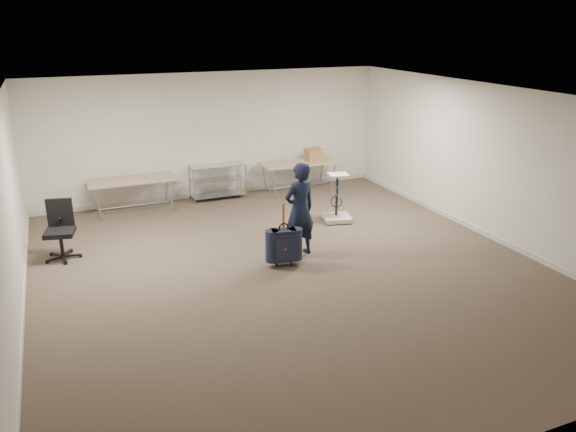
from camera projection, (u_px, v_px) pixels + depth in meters
name	position (u px, v px, depth m)	size (l,w,h in m)	color
ground	(290.00, 270.00, 9.18)	(9.00, 9.00, 0.00)	#4B3C2D
room_shell	(261.00, 238.00, 10.37)	(8.00, 9.00, 9.00)	silver
folding_table_left	(132.00, 181.00, 11.70)	(1.80, 0.75, 0.73)	tan
folding_table_right	(299.00, 164.00, 13.09)	(1.80, 0.75, 0.73)	tan
wire_shelf	(218.00, 180.00, 12.69)	(1.22, 0.47, 0.80)	#B8BABF
person	(300.00, 210.00, 9.52)	(0.60, 0.39, 1.64)	black
suitcase	(284.00, 245.00, 9.21)	(0.43, 0.29, 1.08)	black
office_chair	(62.00, 241.00, 9.55)	(0.61, 0.61, 1.01)	black
equipment_cart	(337.00, 209.00, 11.33)	(0.65, 0.65, 0.99)	beige
cardboard_box	(313.00, 154.00, 13.21)	(0.37, 0.28, 0.28)	olive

